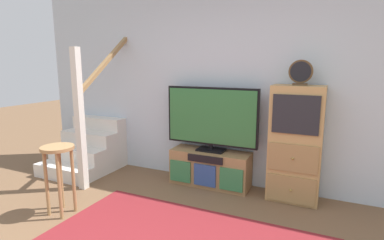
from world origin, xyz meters
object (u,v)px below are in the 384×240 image
(side_cabinet, at_px, (295,144))
(bar_stool_near, at_px, (59,164))
(television, at_px, (211,118))
(desk_clock, at_px, (301,73))
(media_console, at_px, (210,168))

(side_cabinet, distance_m, bar_stool_near, 2.63)
(bar_stool_near, bearing_deg, television, 50.56)
(side_cabinet, distance_m, desk_clock, 0.82)
(side_cabinet, height_order, desk_clock, desk_clock)
(media_console, distance_m, television, 0.68)
(media_console, height_order, side_cabinet, side_cabinet)
(television, height_order, bar_stool_near, television)
(desk_clock, height_order, bar_stool_near, desk_clock)
(bar_stool_near, bearing_deg, side_cabinet, 32.38)
(television, xyz_separation_m, bar_stool_near, (-1.17, -1.42, -0.36))
(television, height_order, side_cabinet, side_cabinet)
(television, relative_size, side_cabinet, 0.91)
(media_console, bearing_deg, bar_stool_near, -129.91)
(side_cabinet, xyz_separation_m, bar_stool_near, (-2.22, -1.41, -0.12))
(media_console, distance_m, side_cabinet, 1.14)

